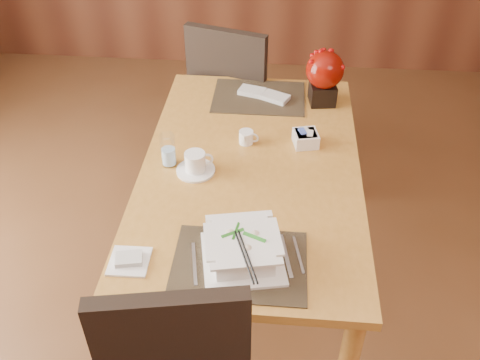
# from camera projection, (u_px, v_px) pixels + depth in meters

# --- Properties ---
(dining_table) EXTENTS (0.90, 1.50, 0.75)m
(dining_table) POSITION_uv_depth(u_px,v_px,m) (251.00, 183.00, 2.28)
(dining_table) COLOR #C78937
(dining_table) RESTS_ON ground
(placemat_near) EXTENTS (0.45, 0.33, 0.01)m
(placemat_near) POSITION_uv_depth(u_px,v_px,m) (240.00, 264.00, 1.79)
(placemat_near) COLOR black
(placemat_near) RESTS_ON dining_table
(placemat_far) EXTENTS (0.45, 0.33, 0.01)m
(placemat_far) POSITION_uv_depth(u_px,v_px,m) (259.00, 97.00, 2.64)
(placemat_far) COLOR black
(placemat_far) RESTS_ON dining_table
(soup_setting) EXTENTS (0.32, 0.32, 0.11)m
(soup_setting) POSITION_uv_depth(u_px,v_px,m) (243.00, 250.00, 1.77)
(soup_setting) COLOR white
(soup_setting) RESTS_ON dining_table
(coffee_cup) EXTENTS (0.16, 0.16, 0.09)m
(coffee_cup) POSITION_uv_depth(u_px,v_px,m) (195.00, 164.00, 2.16)
(coffee_cup) COLOR white
(coffee_cup) RESTS_ON dining_table
(water_glass) EXTENTS (0.07, 0.07, 0.14)m
(water_glass) POSITION_uv_depth(u_px,v_px,m) (168.00, 150.00, 2.17)
(water_glass) COLOR white
(water_glass) RESTS_ON dining_table
(creamer_jug) EXTENTS (0.09, 0.09, 0.06)m
(creamer_jug) POSITION_uv_depth(u_px,v_px,m) (246.00, 137.00, 2.32)
(creamer_jug) COLOR white
(creamer_jug) RESTS_ON dining_table
(sugar_caddy) EXTENTS (0.12, 0.12, 0.06)m
(sugar_caddy) POSITION_uv_depth(u_px,v_px,m) (306.00, 138.00, 2.31)
(sugar_caddy) COLOR white
(sugar_caddy) RESTS_ON dining_table
(berry_decor) EXTENTS (0.18, 0.18, 0.27)m
(berry_decor) POSITION_uv_depth(u_px,v_px,m) (324.00, 75.00, 2.51)
(berry_decor) COLOR black
(berry_decor) RESTS_ON dining_table
(napkins_far) EXTENTS (0.27, 0.18, 0.02)m
(napkins_far) POSITION_uv_depth(u_px,v_px,m) (265.00, 95.00, 2.63)
(napkins_far) COLOR silver
(napkins_far) RESTS_ON dining_table
(bread_plate) EXTENTS (0.14, 0.14, 0.01)m
(bread_plate) POSITION_uv_depth(u_px,v_px,m) (129.00, 261.00, 1.79)
(bread_plate) COLOR white
(bread_plate) RESTS_ON dining_table
(far_chair) EXTENTS (0.58, 0.58, 1.00)m
(far_chair) POSITION_uv_depth(u_px,v_px,m) (235.00, 94.00, 3.04)
(far_chair) COLOR black
(far_chair) RESTS_ON ground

